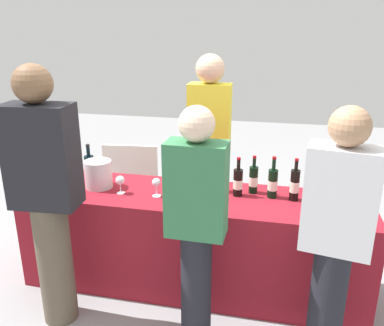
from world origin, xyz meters
The scene contains 19 objects.
ground_plane centered at (0.00, 0.00, 0.00)m, with size 12.00×12.00×0.00m, color gray.
tasting_table centered at (0.00, 0.00, 0.39)m, with size 2.59×0.65×0.77m, color maroon.
wine_bottle_0 centered at (-0.88, 0.13, 0.88)m, with size 0.08×0.08×0.30m.
wine_bottle_1 centered at (0.16, 0.11, 0.88)m, with size 0.07×0.07×0.30m.
wine_bottle_2 centered at (0.33, 0.06, 0.88)m, with size 0.07×0.07×0.30m.
wine_bottle_3 centered at (0.44, 0.14, 0.88)m, with size 0.07×0.07×0.29m.
wine_bottle_4 centered at (0.58, 0.08, 0.88)m, with size 0.07×0.07×0.31m.
wine_bottle_5 centered at (0.74, 0.07, 0.89)m, with size 0.07×0.07×0.31m.
wine_bottle_6 centered at (0.95, 0.13, 0.89)m, with size 0.07×0.07×0.32m.
wine_glass_0 centered at (-0.92, -0.14, 0.88)m, with size 0.07×0.07×0.15m.
wine_glass_1 centered at (-0.53, -0.09, 0.87)m, with size 0.07×0.07×0.14m.
wine_glass_2 centered at (-0.25, -0.08, 0.87)m, with size 0.07×0.07×0.14m.
wine_glass_3 centered at (0.18, -0.17, 0.87)m, with size 0.07×0.07×0.14m.
ice_bucket centered at (-0.74, -0.01, 0.88)m, with size 0.21×0.21×0.21m, color silver.
server_pouring centered at (0.03, 0.54, 0.99)m, with size 0.35×0.24×1.76m.
guest_0 centered at (-0.82, -0.59, 0.96)m, with size 0.44×0.26×1.76m.
guest_1 centered at (0.15, -0.57, 0.85)m, with size 0.36×0.21×1.55m.
guest_2 centered at (0.94, -0.60, 0.86)m, with size 0.40×0.27×1.59m.
menu_board centered at (-0.90, 1.05, 0.40)m, with size 0.58×0.03×0.80m, color white.
Camera 1 is at (0.59, -2.66, 1.94)m, focal length 37.13 mm.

